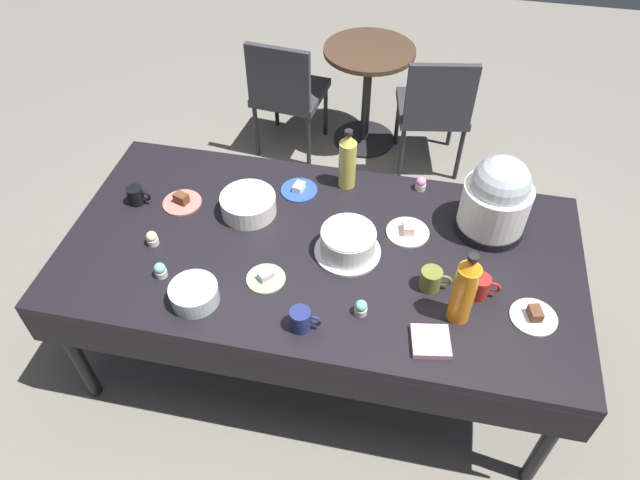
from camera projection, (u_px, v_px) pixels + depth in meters
name	position (u px, v px, depth m)	size (l,w,h in m)	color
ground	(320.00, 347.00, 3.02)	(9.00, 9.00, 0.00)	slate
potluck_table	(320.00, 258.00, 2.52)	(2.20, 1.10, 0.75)	black
frosted_layer_cake	(348.00, 243.00, 2.42)	(0.28, 0.28, 0.12)	silver
slow_cooker	(497.00, 199.00, 2.44)	(0.30, 0.30, 0.38)	black
glass_salad_bowl	(194.00, 294.00, 2.25)	(0.19, 0.19, 0.08)	#B2C6BC
ceramic_snack_bowl	(248.00, 204.00, 2.60)	(0.25, 0.25, 0.09)	silver
dessert_plate_cobalt	(299.00, 189.00, 2.73)	(0.17, 0.17, 0.04)	#2D4CB2
dessert_plate_coral	(182.00, 201.00, 2.67)	(0.18, 0.18, 0.05)	#E07266
dessert_plate_sage	(266.00, 278.00, 2.35)	(0.16, 0.16, 0.04)	#8CA87F
dessert_plate_cream	(408.00, 231.00, 2.53)	(0.19, 0.19, 0.05)	beige
dessert_plate_white	(534.00, 316.00, 2.21)	(0.18, 0.18, 0.05)	white
cupcake_berry	(160.00, 270.00, 2.35)	(0.05, 0.05, 0.07)	beige
cupcake_cocoa	(421.00, 184.00, 2.72)	(0.05, 0.05, 0.07)	beige
cupcake_vanilla	(152.00, 238.00, 2.47)	(0.05, 0.05, 0.07)	beige
cupcake_rose	(361.00, 308.00, 2.22)	(0.05, 0.05, 0.07)	beige
soda_bottle_ginger_ale	(347.00, 161.00, 2.66)	(0.08, 0.08, 0.31)	gold
soda_bottle_orange_juice	(464.00, 290.00, 2.11)	(0.09, 0.09, 0.34)	orange
coffee_mug_olive	(431.00, 279.00, 2.30)	(0.13, 0.09, 0.09)	olive
coffee_mug_red	(480.00, 287.00, 2.26)	(0.12, 0.08, 0.10)	#B2231E
coffee_mug_black	(136.00, 195.00, 2.65)	(0.11, 0.07, 0.08)	black
coffee_mug_navy	(301.00, 319.00, 2.16)	(0.12, 0.08, 0.09)	navy
paper_napkin_stack	(431.00, 341.00, 2.13)	(0.14, 0.14, 0.02)	pink
maroon_chair_left	(286.00, 90.00, 3.83)	(0.49, 0.49, 0.85)	#333338
maroon_chair_right	(435.00, 106.00, 3.69)	(0.51, 0.51, 0.85)	#333338
round_cafe_table	(368.00, 79.00, 3.91)	(0.60, 0.60, 0.72)	#473323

